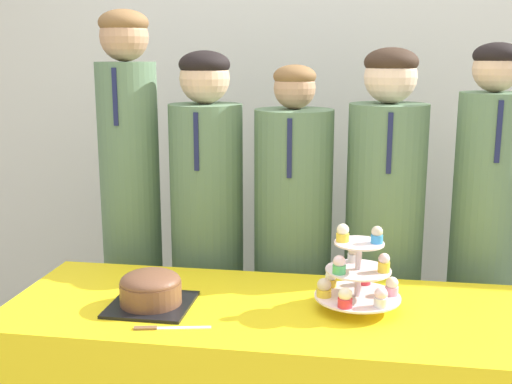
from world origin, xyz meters
TOP-DOWN VIEW (x-y plane):
  - wall_back at (0.00, 1.73)m, footprint 9.00×0.06m
  - round_cake at (-0.36, 0.26)m, footprint 0.25×0.25m
  - cake_knife at (-0.29, 0.10)m, footprint 0.22×0.06m
  - cupcake_stand at (0.28, 0.34)m, footprint 0.27×0.27m
  - student_0 at (-0.65, 0.89)m, footprint 0.24×0.25m
  - student_1 at (-0.33, 0.89)m, footprint 0.29×0.30m
  - student_2 at (0.02, 0.89)m, footprint 0.31×0.31m
  - student_3 at (0.38, 0.89)m, footprint 0.30×0.31m
  - student_4 at (0.76, 0.89)m, footprint 0.25×0.25m

SIDE VIEW (x-z plane):
  - student_2 at x=0.02m, z-range -0.05..1.41m
  - cake_knife at x=-0.29m, z-range 0.71..0.72m
  - student_1 at x=-0.33m, z-range -0.03..1.48m
  - student_3 at x=0.38m, z-range -0.03..1.49m
  - student_4 at x=0.76m, z-range -0.02..1.52m
  - round_cake at x=-0.36m, z-range 0.71..0.83m
  - cupcake_stand at x=0.28m, z-range 0.69..0.96m
  - student_0 at x=-0.65m, z-range 0.00..1.67m
  - wall_back at x=0.00m, z-range 0.00..2.70m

